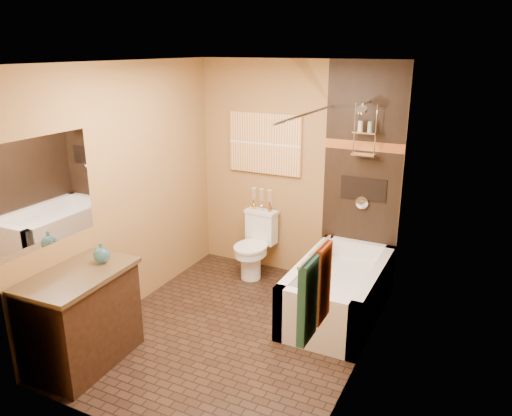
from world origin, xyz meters
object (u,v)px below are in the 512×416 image
Objects in this scene: bathtub at (339,295)px; toilet at (255,244)px; vanity at (82,318)px; sunset_painting at (265,144)px.

toilet reaches higher than bathtub.
toilet is 0.77× the size of vanity.
vanity reaches higher than toilet.
vanity is (-1.72, -1.75, 0.21)m from bathtub.
toilet is at bearing -90.00° from sunset_painting.
bathtub is 1.52× the size of vanity.
bathtub is at bearing -31.60° from sunset_painting.
vanity is at bearing -98.71° from toilet.
bathtub is 2.47m from vanity.
bathtub is (1.18, -0.73, -1.33)m from sunset_painting.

